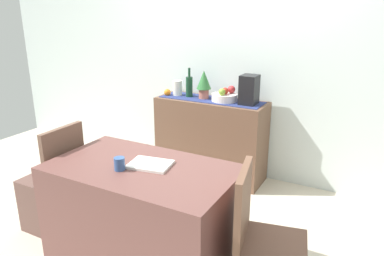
{
  "coord_description": "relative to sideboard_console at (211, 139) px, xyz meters",
  "views": [
    {
      "loc": [
        1.47,
        -2.42,
        1.75
      ],
      "look_at": [
        -0.03,
        0.34,
        0.73
      ],
      "focal_mm": 34.12,
      "sensor_mm": 36.0,
      "label": 1
    }
  ],
  "objects": [
    {
      "name": "orange_loose_near_bowl",
      "position": [
        -0.5,
        -0.06,
        0.46
      ],
      "size": [
        0.07,
        0.07,
        0.07
      ],
      "primitive_type": "sphere",
      "color": "orange",
      "rests_on": "sideboard_console"
    },
    {
      "name": "coffee_maker",
      "position": [
        0.41,
        0.0,
        0.57
      ],
      "size": [
        0.16,
        0.18,
        0.29
      ],
      "primitive_type": "cube",
      "color": "black",
      "rests_on": "sideboard_console"
    },
    {
      "name": "apple_left",
      "position": [
        0.2,
        0.06,
        0.55
      ],
      "size": [
        0.08,
        0.08,
        0.08
      ],
      "primitive_type": "sphere",
      "color": "#B72C30",
      "rests_on": "fruit_bowl"
    },
    {
      "name": "sideboard_console",
      "position": [
        0.0,
        0.0,
        0.0
      ],
      "size": [
        1.16,
        0.42,
        0.85
      ],
      "primitive_type": "cube",
      "color": "brown",
      "rests_on": "ground"
    },
    {
      "name": "ceramic_vase",
      "position": [
        -0.41,
        0.0,
        0.51
      ],
      "size": [
        0.1,
        0.1,
        0.16
      ],
      "primitive_type": "cylinder",
      "color": "silver",
      "rests_on": "sideboard_console"
    },
    {
      "name": "chair_near_window",
      "position": [
        -0.7,
        -1.52,
        -0.16
      ],
      "size": [
        0.4,
        0.4,
        0.9
      ],
      "color": "brown",
      "rests_on": "ground"
    },
    {
      "name": "dining_table",
      "position": [
        0.21,
        -1.52,
        -0.06
      ],
      "size": [
        1.28,
        0.74,
        0.74
      ],
      "primitive_type": "cube",
      "color": "brown",
      "rests_on": "ground"
    },
    {
      "name": "open_book",
      "position": [
        0.25,
        -1.48,
        0.32
      ],
      "size": [
        0.31,
        0.26,
        0.02
      ],
      "primitive_type": "cube",
      "rotation": [
        0.0,
        0.0,
        0.18
      ],
      "color": "white",
      "rests_on": "dining_table"
    },
    {
      "name": "room_wall_rear",
      "position": [
        0.11,
        0.26,
        0.92
      ],
      "size": [
        6.4,
        0.06,
        2.7
      ],
      "primitive_type": "cube",
      "color": "silver",
      "rests_on": "ground"
    },
    {
      "name": "fruit_bowl",
      "position": [
        0.15,
        0.0,
        0.47
      ],
      "size": [
        0.26,
        0.26,
        0.07
      ],
      "primitive_type": "cylinder",
      "color": "white",
      "rests_on": "table_runner"
    },
    {
      "name": "ground_plane",
      "position": [
        0.11,
        -0.92,
        -0.44
      ],
      "size": [
        6.4,
        6.4,
        0.02
      ],
      "primitive_type": "cube",
      "color": "beige",
      "rests_on": "ground"
    },
    {
      "name": "coffee_cup",
      "position": [
        0.12,
        -1.63,
        0.36
      ],
      "size": [
        0.07,
        0.07,
        0.09
      ],
      "primitive_type": "cylinder",
      "color": "#34558F",
      "rests_on": "dining_table"
    },
    {
      "name": "apple_upper",
      "position": [
        0.15,
        -0.08,
        0.54
      ],
      "size": [
        0.07,
        0.07,
        0.07
      ],
      "primitive_type": "sphere",
      "color": "#87AD3A",
      "rests_on": "fruit_bowl"
    },
    {
      "name": "table_runner",
      "position": [
        0.0,
        0.0,
        0.43
      ],
      "size": [
        1.09,
        0.32,
        0.01
      ],
      "primitive_type": "cube",
      "color": "navy",
      "rests_on": "sideboard_console"
    },
    {
      "name": "apple_center",
      "position": [
        0.16,
        -0.01,
        0.54
      ],
      "size": [
        0.07,
        0.07,
        0.07
      ],
      "primitive_type": "sphere",
      "color": "red",
      "rests_on": "fruit_bowl"
    },
    {
      "name": "wine_bottle",
      "position": [
        -0.26,
        -0.0,
        0.54
      ],
      "size": [
        0.07,
        0.07,
        0.31
      ],
      "color": "#173E26",
      "rests_on": "sideboard_console"
    },
    {
      "name": "potted_plant",
      "position": [
        -0.09,
        0.0,
        0.6
      ],
      "size": [
        0.15,
        0.15,
        0.3
      ],
      "color": "#AD6451",
      "rests_on": "sideboard_console"
    }
  ]
}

